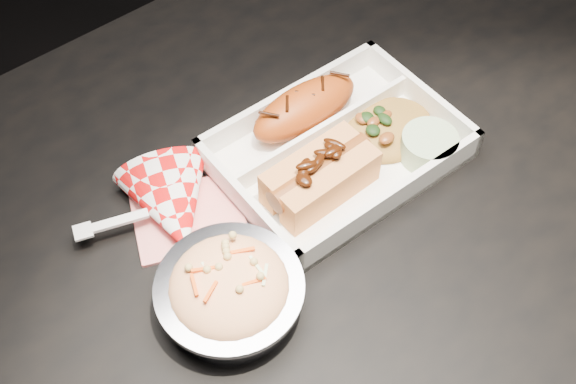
% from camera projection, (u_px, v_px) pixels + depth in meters
% --- Properties ---
extents(dining_table, '(1.20, 0.80, 0.75)m').
position_uv_depth(dining_table, '(310.00, 271.00, 0.80)').
color(dining_table, black).
rests_on(dining_table, ground).
extents(food_tray, '(0.26, 0.19, 0.04)m').
position_uv_depth(food_tray, '(336.00, 152.00, 0.77)').
color(food_tray, white).
rests_on(food_tray, dining_table).
extents(fried_pastry, '(0.14, 0.06, 0.05)m').
position_uv_depth(fried_pastry, '(305.00, 108.00, 0.78)').
color(fried_pastry, '#AA4211').
rests_on(fried_pastry, food_tray).
extents(hotdog, '(0.12, 0.06, 0.06)m').
position_uv_depth(hotdog, '(320.00, 175.00, 0.73)').
color(hotdog, '#DE8D4C').
rests_on(hotdog, food_tray).
extents(fried_rice_mound, '(0.11, 0.09, 0.03)m').
position_uv_depth(fried_rice_mound, '(390.00, 122.00, 0.78)').
color(fried_rice_mound, '#A87630').
rests_on(fried_rice_mound, food_tray).
extents(cupcake_liner, '(0.06, 0.06, 0.03)m').
position_uv_depth(cupcake_liner, '(429.00, 147.00, 0.76)').
color(cupcake_liner, '#A3BE8F').
rests_on(cupcake_liner, food_tray).
extents(foil_coleslaw_cup, '(0.14, 0.14, 0.06)m').
position_uv_depth(foil_coleslaw_cup, '(230.00, 291.00, 0.65)').
color(foil_coleslaw_cup, silver).
rests_on(foil_coleslaw_cup, dining_table).
extents(napkin_fork, '(0.17, 0.14, 0.10)m').
position_uv_depth(napkin_fork, '(174.00, 208.00, 0.72)').
color(napkin_fork, red).
rests_on(napkin_fork, dining_table).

